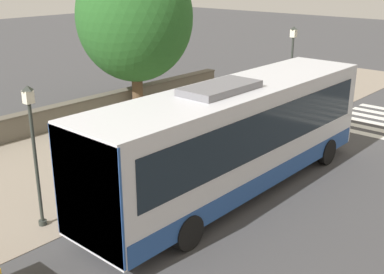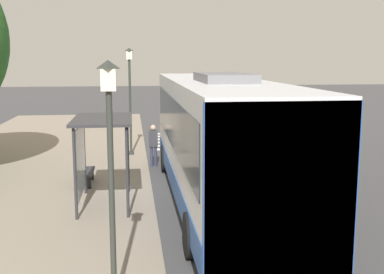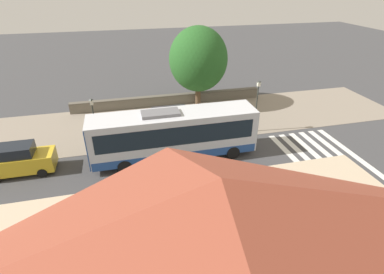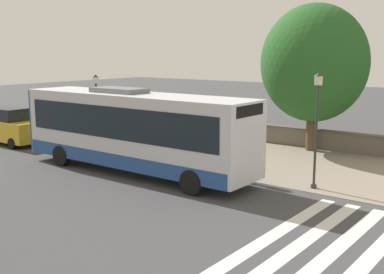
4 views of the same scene
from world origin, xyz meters
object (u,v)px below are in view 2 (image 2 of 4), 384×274
pedestrian (153,142)px  bench (86,171)px  bus_shelter (98,134)px  street_lamp_near (130,93)px  bus (218,137)px  street_lamp_far (111,165)px

pedestrian → bench: 3.51m
bench → pedestrian: bearing=46.3°
bus_shelter → street_lamp_near: size_ratio=0.61×
bus → bus_shelter: bus is taller
street_lamp_far → bus_shelter: bearing=96.0°
bus_shelter → pedestrian: size_ratio=1.70×
bus → bench: bus is taller
street_lamp_near → street_lamp_far: street_lamp_near is taller
bench → street_lamp_far: bearing=-81.7°
bus → bus_shelter: (-3.42, 0.30, 0.12)m
bench → street_lamp_near: bearing=73.0°
pedestrian → street_lamp_far: (-1.18, -10.84, 1.52)m
bus → street_lamp_far: (-2.80, -5.64, 0.52)m
pedestrian → street_lamp_far: size_ratio=0.40×
pedestrian → bench: (-2.40, -2.51, -0.51)m
bench → street_lamp_far: (1.22, -8.33, 2.03)m
street_lamp_near → street_lamp_far: (-0.30, -13.28, -0.26)m
bus → street_lamp_far: 6.32m
street_lamp_near → bus_shelter: bearing=-97.1°
bus → bus_shelter: 3.43m
bus_shelter → pedestrian: bus_shelter is taller
bus → bus_shelter: bearing=175.0°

